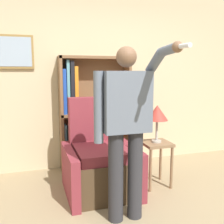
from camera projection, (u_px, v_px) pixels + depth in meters
The scene contains 6 objects.
wall_back at pixel (105, 76), 4.10m from camera, with size 8.00×0.11×2.80m.
bookcase at pixel (87, 114), 3.95m from camera, with size 1.06×0.28×1.70m.
armchair at pixel (100, 162), 3.25m from camera, with size 0.86×0.87×1.15m.
person_standing at pixel (126, 123), 2.52m from camera, with size 0.60×0.78×1.72m.
side_table at pixel (156, 152), 3.38m from camera, with size 0.35×0.35×0.58m.
table_lamp at pixel (157, 114), 3.31m from camera, with size 0.27×0.27×0.48m.
Camera 1 is at (-1.13, -1.96, 1.49)m, focal length 42.00 mm.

